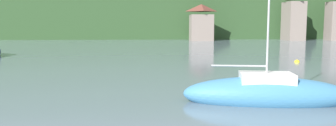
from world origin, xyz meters
name	(u,v)px	position (x,y,z in m)	size (l,w,h in m)	color
wooded_hillside	(130,10)	(-8.01, 147.64, 8.97)	(352.00, 75.44, 58.65)	#2D4C28
shore_building_west	(201,23)	(10.93, 97.95, 4.06)	(5.32, 5.00, 8.36)	gray
shore_building_westcentral	(293,18)	(32.78, 98.40, 5.29)	(3.95, 5.94, 10.87)	gray
sailboat_mid_5	(266,94)	(4.64, 36.38, 0.46)	(8.41, 3.51, 9.14)	teal
mooring_buoy_mid	(297,62)	(13.88, 53.57, 0.00)	(0.53, 0.53, 0.53)	yellow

